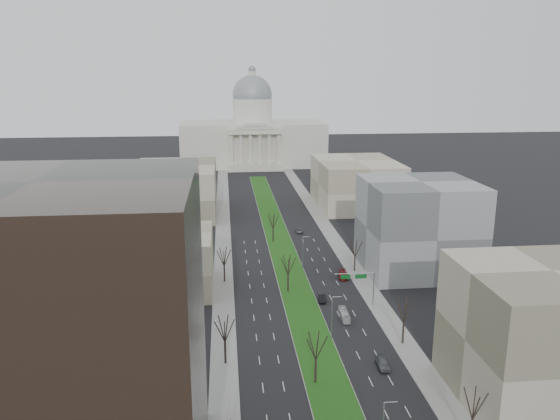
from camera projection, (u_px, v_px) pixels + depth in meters
ground at (279, 242)px, 170.18m from camera, size 600.00×600.00×0.00m
median at (280, 242)px, 169.18m from camera, size 8.00×222.03×0.20m
sidewalk_left at (223, 272)px, 144.31m from camera, size 5.00×330.00×0.15m
sidewalk_right at (353, 267)px, 147.79m from camera, size 5.00×330.00×0.15m
capitol at (253, 136)px, 310.44m from camera, size 80.00×46.00×55.00m
building_glass_tower at (52, 351)px, 63.23m from camera, size 34.00×30.00×40.00m
building_beige_left at (158, 262)px, 131.43m from camera, size 26.00×22.00×14.00m
building_tan_right at (544, 336)px, 85.89m from camera, size 26.00×24.00×22.00m
building_grey_right at (418, 226)px, 143.61m from camera, size 28.00×26.00×24.00m
building_far_left at (175, 189)px, 203.07m from camera, size 30.00×40.00×18.00m
building_far_right at (356, 183)px, 214.85m from camera, size 30.00×40.00×18.00m
tree_left_mid at (225, 328)px, 97.32m from camera, size 5.40×5.40×9.72m
tree_left_far at (224, 256)px, 135.93m from camera, size 5.28×5.28×9.50m
tree_right_near at (474, 404)px, 75.74m from camera, size 5.16×5.16×9.29m
tree_right_mid at (404, 310)px, 104.55m from camera, size 5.52×5.52×9.94m
tree_right_far at (355, 248)px, 143.28m from camera, size 5.04×5.04×9.07m
tree_median_a at (316, 346)px, 91.11m from camera, size 5.40×5.40×9.72m
tree_median_b at (288, 264)px, 129.69m from camera, size 5.40×5.40×9.72m
tree_median_c at (273, 220)px, 168.27m from camera, size 5.40×5.40×9.72m
streetlamp_median_b at (332, 317)px, 106.69m from camera, size 1.90×0.20×9.16m
streetlamp_median_c at (303, 252)px, 145.26m from camera, size 1.90×0.20×9.16m
mast_arm_signs at (362, 281)px, 121.83m from camera, size 9.12×0.24×8.09m
car_grey_near at (382, 363)px, 97.62m from camera, size 2.20×5.00×1.67m
car_black at (322, 298)px, 125.93m from camera, size 2.24×4.70×1.49m
car_red at (343, 275)px, 140.19m from camera, size 3.06×5.79×1.60m
car_grey_far at (299, 231)px, 179.96m from camera, size 2.13×4.53×1.25m
box_van at (344, 315)px, 116.93m from camera, size 1.73×6.64×1.84m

